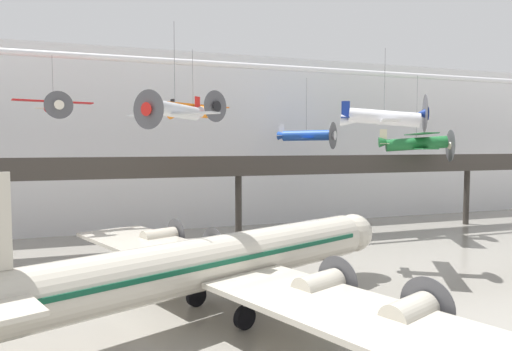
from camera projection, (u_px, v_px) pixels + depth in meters
ground_plane at (364, 326)px, 25.42m from camera, size 260.00×260.00×0.00m
hangar_back_wall at (216, 141)px, 56.87m from camera, size 140.00×3.00×21.10m
mezzanine_walkway at (241, 171)px, 46.86m from camera, size 110.00×3.20×8.99m
ceiling_truss_beam at (242, 66)px, 45.91m from camera, size 120.00×0.60×0.60m
airliner_silver_main at (213, 263)px, 26.29m from camera, size 28.13×33.01×8.97m
suspended_plane_orange_highwing at (193, 110)px, 37.01m from camera, size 6.45×5.84×5.92m
suspended_plane_silver_racer at (175, 111)px, 28.72m from camera, size 5.51×5.59×6.78m
suspended_plane_red_highwing at (53, 106)px, 39.33m from camera, size 6.46×5.39×5.55m
suspended_plane_white_twin at (384, 118)px, 36.58m from camera, size 7.10×7.85×6.70m
suspended_plane_green_biplane at (416, 143)px, 50.45m from camera, size 8.36×9.49×9.44m
suspended_plane_blue_trainer at (306, 136)px, 52.50m from camera, size 7.28×7.27×8.11m
info_sign_pedestal at (419, 287)px, 30.83m from camera, size 0.24×0.77×1.24m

